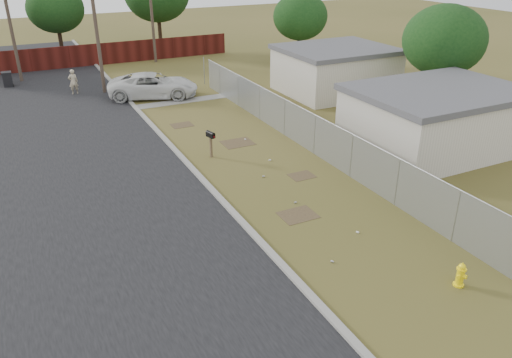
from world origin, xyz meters
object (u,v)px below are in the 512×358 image
fire_hydrant (461,275)px  pickup_truck (153,85)px  mailbox (211,137)px  pedestrian (73,82)px  trash_bin (7,79)px

fire_hydrant → pickup_truck: size_ratio=0.14×
mailbox → fire_hydrant: bearing=-76.8°
fire_hydrant → pedestrian: bearing=104.9°
fire_hydrant → mailbox: 13.19m
fire_hydrant → pedestrian: 28.46m
pickup_truck → trash_bin: (-8.72, 7.46, -0.27)m
fire_hydrant → mailbox: size_ratio=0.62×
fire_hydrant → mailbox: (-3.02, 12.83, 0.66)m
pickup_truck → fire_hydrant: bearing=-153.7°
fire_hydrant → trash_bin: bearing=109.7°
pedestrian → trash_bin: pedestrian is taller
pedestrian → trash_bin: 5.83m
mailbox → trash_bin: 20.64m
mailbox → trash_bin: mailbox is taller
mailbox → trash_bin: (-8.31, 18.88, -0.50)m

